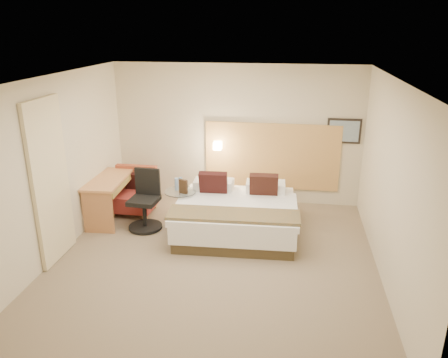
% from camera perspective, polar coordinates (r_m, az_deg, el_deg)
% --- Properties ---
extents(floor, '(4.80, 5.00, 0.02)m').
position_cam_1_polar(floor, '(6.73, -1.25, -10.63)').
color(floor, '#786751').
rests_on(floor, ground).
extents(ceiling, '(4.80, 5.00, 0.02)m').
position_cam_1_polar(ceiling, '(5.85, -1.45, 13.05)').
color(ceiling, white).
rests_on(ceiling, floor).
extents(wall_back, '(4.80, 0.02, 2.70)m').
position_cam_1_polar(wall_back, '(8.54, 1.65, 5.84)').
color(wall_back, beige).
rests_on(wall_back, floor).
extents(wall_front, '(4.80, 0.02, 2.70)m').
position_cam_1_polar(wall_front, '(3.94, -7.96, -11.56)').
color(wall_front, beige).
rests_on(wall_front, floor).
extents(wall_left, '(0.02, 5.00, 2.70)m').
position_cam_1_polar(wall_left, '(6.98, -21.21, 1.36)').
color(wall_left, beige).
rests_on(wall_left, floor).
extents(wall_right, '(0.02, 5.00, 2.70)m').
position_cam_1_polar(wall_right, '(6.22, 21.07, -0.78)').
color(wall_right, beige).
rests_on(wall_right, floor).
extents(headboard_panel, '(2.60, 0.04, 1.30)m').
position_cam_1_polar(headboard_panel, '(8.55, 6.26, 2.97)').
color(headboard_panel, tan).
rests_on(headboard_panel, wall_back).
extents(art_frame, '(0.62, 0.03, 0.47)m').
position_cam_1_polar(art_frame, '(8.47, 15.40, 6.07)').
color(art_frame, black).
rests_on(art_frame, wall_back).
extents(art_canvas, '(0.54, 0.01, 0.39)m').
position_cam_1_polar(art_canvas, '(8.45, 15.41, 6.04)').
color(art_canvas, gray).
rests_on(art_canvas, wall_back).
extents(lamp_arm, '(0.02, 0.12, 0.02)m').
position_cam_1_polar(lamp_arm, '(8.55, -0.77, 4.49)').
color(lamp_arm, silver).
rests_on(lamp_arm, wall_back).
extents(lamp_shade, '(0.15, 0.15, 0.15)m').
position_cam_1_polar(lamp_shade, '(8.50, -0.84, 4.38)').
color(lamp_shade, beige).
rests_on(lamp_shade, wall_back).
extents(curtain, '(0.06, 0.90, 2.42)m').
position_cam_1_polar(curtain, '(6.79, -21.72, -0.36)').
color(curtain, beige).
rests_on(curtain, wall_left).
extents(bottle_a, '(0.09, 0.09, 0.22)m').
position_cam_1_polar(bottle_a, '(7.69, -6.23, -0.67)').
color(bottle_a, '#97BCE9').
rests_on(bottle_a, side_table).
extents(bottle_b, '(0.09, 0.09, 0.22)m').
position_cam_1_polar(bottle_b, '(7.71, -5.68, -0.58)').
color(bottle_b, '#779DB9').
rests_on(bottle_b, side_table).
extents(menu_folder, '(0.16, 0.10, 0.25)m').
position_cam_1_polar(menu_folder, '(7.53, -5.33, -0.98)').
color(menu_folder, '#352315').
rests_on(menu_folder, side_table).
extents(bed, '(2.09, 2.03, 0.98)m').
position_cam_1_polar(bed, '(7.49, 1.69, -4.51)').
color(bed, '#413420').
rests_on(bed, floor).
extents(lounge_chair, '(0.81, 0.71, 0.84)m').
position_cam_1_polar(lounge_chair, '(8.43, -11.70, -1.99)').
color(lounge_chair, tan).
rests_on(lounge_chair, floor).
extents(side_table, '(0.71, 0.71, 0.62)m').
position_cam_1_polar(side_table, '(7.77, -5.68, -3.48)').
color(side_table, silver).
rests_on(side_table, floor).
extents(desk, '(0.65, 1.29, 0.78)m').
position_cam_1_polar(desk, '(8.09, -14.66, -1.03)').
color(desk, tan).
rests_on(desk, floor).
extents(desk_chair, '(0.62, 0.62, 1.03)m').
position_cam_1_polar(desk_chair, '(7.68, -10.23, -3.35)').
color(desk_chair, black).
rests_on(desk_chair, floor).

